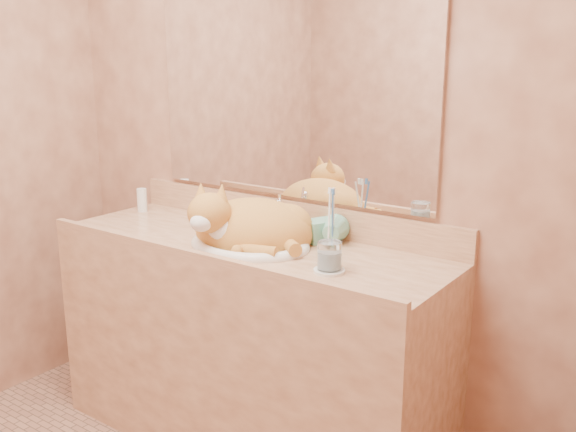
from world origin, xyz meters
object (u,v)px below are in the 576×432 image
Objects in this scene: vanity_counter at (248,345)px; soap_dispenser at (308,219)px; cat at (248,224)px; sink_basin at (250,227)px; toothbrush_cup at (331,235)px; water_glass at (330,256)px.

vanity_counter is 0.57m from soap_dispenser.
cat is 2.40× the size of soap_dispenser.
soap_dispenser is at bearing 33.33° from sink_basin.
vanity_counter is at bearing 139.89° from sink_basin.
water_glass reaches higher than toothbrush_cup.
soap_dispenser is at bearing -176.57° from toothbrush_cup.
sink_basin reaches higher than water_glass.
vanity_counter is 3.51× the size of cat.
soap_dispenser reaches higher than sink_basin.
cat is at bearing -118.16° from soap_dispenser.
toothbrush_cup is 0.28m from water_glass.
toothbrush_cup is (0.26, 0.16, -0.02)m from sink_basin.
vanity_counter is at bearing 124.71° from cat.
toothbrush_cup is at bearing 24.72° from vanity_counter.
cat reaches higher than water_glass.
toothbrush_cup is at bearing 6.23° from cat.
toothbrush_cup is (0.10, 0.01, -0.05)m from soap_dispenser.
soap_dispenser is at bearing 33.65° from vanity_counter.
soap_dispenser reaches higher than water_glass.
sink_basin is 4.96× the size of water_glass.
toothbrush_cup is 1.14× the size of water_glass.
sink_basin is (0.03, -0.02, 0.50)m from vanity_counter.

